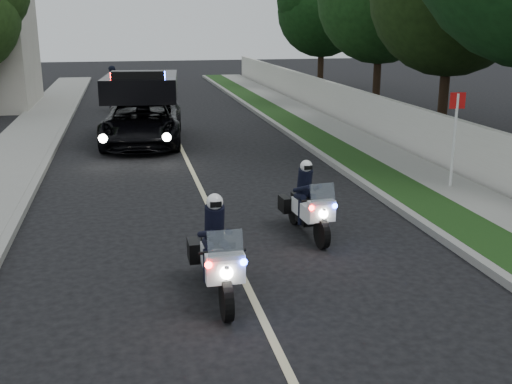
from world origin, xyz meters
TOP-DOWN VIEW (x-y plane):
  - curb_right at (4.10, 10.00)m, footprint 0.20×60.00m
  - grass_verge at (4.80, 10.00)m, footprint 1.20×60.00m
  - sidewalk_right at (6.10, 10.00)m, footprint 1.40×60.00m
  - property_wall at (7.10, 10.00)m, footprint 0.22×60.00m
  - curb_left at (-4.10, 10.00)m, footprint 0.20×60.00m
  - lane_marking at (0.00, 10.00)m, footprint 0.12×50.00m
  - police_moto_left at (-0.51, 2.74)m, footprint 0.67×1.90m
  - police_moto_right at (1.64, 5.11)m, footprint 0.75×1.81m
  - police_suv at (-1.18, 15.29)m, footprint 3.10×5.80m
  - bicycle at (-2.25, 23.36)m, footprint 0.68×1.59m
  - cyclist at (-2.25, 23.36)m, footprint 0.71×0.50m
  - sign_post at (6.00, 7.40)m, footprint 0.43×0.43m
  - tree_right_c at (9.85, 14.99)m, footprint 5.99×5.99m
  - tree_right_d at (10.03, 21.67)m, footprint 7.00×7.00m
  - tree_right_e at (10.06, 30.41)m, footprint 5.56×5.56m

SIDE VIEW (x-z plane):
  - police_moto_left at x=-0.51m, z-range -0.80..0.80m
  - police_moto_right at x=1.64m, z-range -0.75..0.75m
  - police_suv at x=-1.18m, z-range -1.36..1.36m
  - bicycle at x=-2.25m, z-range -0.41..0.41m
  - cyclist at x=-2.25m, z-range -0.95..0.95m
  - sign_post at x=6.00m, z-range -1.27..1.27m
  - tree_right_c at x=9.85m, z-range -4.85..4.85m
  - tree_right_d at x=10.03m, z-range -4.87..4.87m
  - tree_right_e at x=10.06m, z-range -4.44..4.44m
  - lane_marking at x=0.00m, z-range 0.00..0.01m
  - curb_right at x=4.10m, z-range 0.00..0.15m
  - curb_left at x=-4.10m, z-range 0.00..0.15m
  - grass_verge at x=4.80m, z-range 0.00..0.16m
  - sidewalk_right at x=6.10m, z-range 0.00..0.16m
  - property_wall at x=7.10m, z-range 0.00..1.50m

